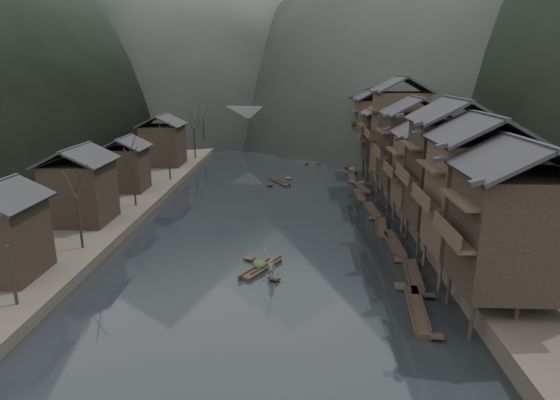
{
  "coord_description": "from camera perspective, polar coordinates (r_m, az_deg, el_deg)",
  "views": [
    {
      "loc": [
        2.86,
        -37.79,
        16.95
      ],
      "look_at": [
        0.86,
        14.01,
        2.5
      ],
      "focal_mm": 30.0,
      "sensor_mm": 36.0,
      "label": 1
    }
  ],
  "objects": [
    {
      "name": "bamboo_pole",
      "position": [
        38.46,
        -0.83,
        -4.32
      ],
      "size": [
        1.19,
        2.51,
        3.78
      ],
      "primitive_type": "cylinder",
      "rotation": [
        0.62,
        0.0,
        -0.43
      ],
      "color": "#8C7A51",
      "rests_on": "boatman"
    },
    {
      "name": "midriver_boats",
      "position": [
        80.32,
        2.1,
        3.53
      ],
      "size": [
        9.59,
        22.21,
        0.45
      ],
      "color": "black",
      "rests_on": "water"
    },
    {
      "name": "water",
      "position": [
        41.52,
        -1.96,
        -8.53
      ],
      "size": [
        300.0,
        300.0,
        0.0
      ],
      "primitive_type": "plane",
      "color": "black",
      "rests_on": "ground"
    },
    {
      "name": "moored_sampans",
      "position": [
        67.18,
        9.95,
        0.9
      ],
      "size": [
        3.27,
        74.36,
        0.47
      ],
      "color": "black",
      "rests_on": "water"
    },
    {
      "name": "left_bank",
      "position": [
        88.05,
        -23.35,
        3.59
      ],
      "size": [
        40.0,
        200.0,
        1.2
      ],
      "primitive_type": "cube",
      "color": "#2D2823",
      "rests_on": "ground"
    },
    {
      "name": "bare_trees",
      "position": [
        71.31,
        -14.09,
        6.91
      ],
      "size": [
        3.96,
        72.93,
        7.93
      ],
      "color": "black",
      "rests_on": "left_bank"
    },
    {
      "name": "cargo_heap",
      "position": [
        41.43,
        -2.51,
        -7.37
      ],
      "size": [
        1.23,
        1.61,
        0.74
      ],
      "primitive_type": "ellipsoid",
      "color": "black",
      "rests_on": "hero_sampan"
    },
    {
      "name": "right_bank",
      "position": [
        85.68,
        24.24,
        3.4
      ],
      "size": [
        40.0,
        200.0,
        1.8
      ],
      "primitive_type": "cube",
      "color": "#2D2823",
      "rests_on": "ground"
    },
    {
      "name": "boatman",
      "position": [
        39.46,
        -1.11,
        -7.95
      ],
      "size": [
        0.63,
        0.5,
        1.53
      ],
      "primitive_type": "imported",
      "rotation": [
        0.0,
        0.0,
        2.88
      ],
      "color": "#4F4F51",
      "rests_on": "hero_sampan"
    },
    {
      "name": "left_houses",
      "position": [
        63.45,
        -19.49,
        4.43
      ],
      "size": [
        8.1,
        53.2,
        8.73
      ],
      "color": "black",
      "rests_on": "left_bank"
    },
    {
      "name": "hero_sampan",
      "position": [
        41.46,
        -2.34,
        -8.26
      ],
      "size": [
        3.63,
        5.28,
        0.44
      ],
      "color": "black",
      "rests_on": "water"
    },
    {
      "name": "stone_bridge",
      "position": [
        110.46,
        0.72,
        9.42
      ],
      "size": [
        40.0,
        6.0,
        9.0
      ],
      "color": "#4C4C4F",
      "rests_on": "ground"
    },
    {
      "name": "stilt_houses",
      "position": [
        59.44,
        16.36,
        7.0
      ],
      "size": [
        9.0,
        67.6,
        16.36
      ],
      "color": "black",
      "rests_on": "ground"
    }
  ]
}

